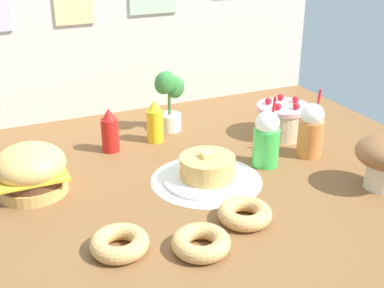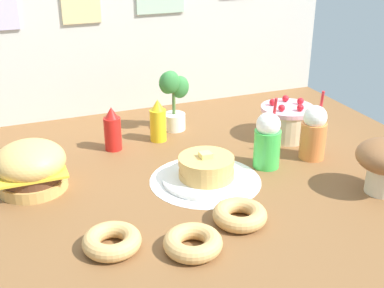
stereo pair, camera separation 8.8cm
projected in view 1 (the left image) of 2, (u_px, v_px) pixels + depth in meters
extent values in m
cube|color=brown|center=(194.00, 185.00, 2.02)|extent=(2.31, 1.88, 0.02)
cube|color=beige|center=(120.00, 24.00, 2.60)|extent=(2.31, 0.03, 0.95)
cube|color=beige|center=(74.00, 6.00, 2.45)|extent=(0.19, 0.01, 0.18)
cylinder|color=white|center=(206.00, 180.00, 2.04)|extent=(0.45, 0.45, 0.00)
cylinder|color=#DBA859|center=(33.00, 186.00, 1.95)|extent=(0.27, 0.27, 0.05)
cylinder|color=#59331E|center=(32.00, 177.00, 1.93)|extent=(0.25, 0.25, 0.04)
cube|color=yellow|center=(31.00, 172.00, 1.92)|extent=(0.25, 0.25, 0.01)
ellipsoid|color=#E5B260|center=(30.00, 164.00, 1.91)|extent=(0.27, 0.27, 0.15)
cylinder|color=white|center=(206.00, 178.00, 2.03)|extent=(0.35, 0.35, 0.02)
cylinder|color=#E0AD5B|center=(208.00, 173.00, 2.03)|extent=(0.23, 0.23, 0.03)
cylinder|color=#E0AD5B|center=(208.00, 167.00, 2.01)|extent=(0.21, 0.21, 0.03)
cylinder|color=#E0AD5B|center=(207.00, 160.00, 2.01)|extent=(0.22, 0.22, 0.03)
cube|color=#F7E072|center=(207.00, 155.00, 1.99)|extent=(0.05, 0.05, 0.02)
cylinder|color=beige|center=(282.00, 122.00, 2.44)|extent=(0.25, 0.25, 0.13)
cylinder|color=#F2B2C6|center=(283.00, 107.00, 2.41)|extent=(0.26, 0.26, 0.02)
sphere|color=red|center=(296.00, 99.00, 2.44)|extent=(0.03, 0.03, 0.03)
sphere|color=red|center=(281.00, 97.00, 2.47)|extent=(0.03, 0.03, 0.03)
sphere|color=red|center=(268.00, 101.00, 2.42)|extent=(0.03, 0.03, 0.03)
sphere|color=red|center=(278.00, 107.00, 2.34)|extent=(0.03, 0.03, 0.03)
sphere|color=red|center=(296.00, 106.00, 2.35)|extent=(0.03, 0.03, 0.03)
cylinder|color=red|center=(110.00, 135.00, 2.27)|extent=(0.08, 0.08, 0.15)
cone|color=red|center=(109.00, 114.00, 2.23)|extent=(0.06, 0.06, 0.05)
cylinder|color=yellow|center=(155.00, 126.00, 2.37)|extent=(0.08, 0.08, 0.15)
cone|color=yellow|center=(154.00, 105.00, 2.33)|extent=(0.06, 0.06, 0.05)
cylinder|color=green|center=(266.00, 147.00, 2.14)|extent=(0.11, 0.11, 0.16)
sphere|color=white|center=(267.00, 123.00, 2.09)|extent=(0.10, 0.10, 0.10)
cylinder|color=red|center=(273.00, 115.00, 2.09)|extent=(0.01, 0.03, 0.16)
cylinder|color=orange|center=(310.00, 138.00, 2.23)|extent=(0.11, 0.11, 0.16)
sphere|color=white|center=(313.00, 115.00, 2.18)|extent=(0.10, 0.10, 0.10)
cylinder|color=red|center=(318.00, 107.00, 2.18)|extent=(0.01, 0.03, 0.16)
torus|color=tan|center=(120.00, 243.00, 1.59)|extent=(0.19, 0.19, 0.06)
torus|color=pink|center=(119.00, 242.00, 1.59)|extent=(0.18, 0.18, 0.05)
torus|color=tan|center=(201.00, 243.00, 1.60)|extent=(0.19, 0.19, 0.06)
torus|color=brown|center=(201.00, 242.00, 1.60)|extent=(0.18, 0.18, 0.05)
torus|color=tan|center=(245.00, 214.00, 1.76)|extent=(0.19, 0.19, 0.06)
torus|color=#8CCC8C|center=(245.00, 213.00, 1.75)|extent=(0.18, 0.18, 0.05)
cylinder|color=white|center=(170.00, 122.00, 2.52)|extent=(0.11, 0.11, 0.08)
cylinder|color=#4C7238|center=(169.00, 101.00, 2.47)|extent=(0.02, 0.02, 0.14)
ellipsoid|color=#38843D|center=(175.00, 87.00, 2.47)|extent=(0.09, 0.06, 0.11)
ellipsoid|color=#38843D|center=(163.00, 83.00, 2.46)|extent=(0.09, 0.06, 0.11)
ellipsoid|color=#38843D|center=(166.00, 82.00, 2.40)|extent=(0.09, 0.06, 0.11)
cylinder|color=beige|center=(381.00, 176.00, 1.96)|extent=(0.12, 0.12, 0.10)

